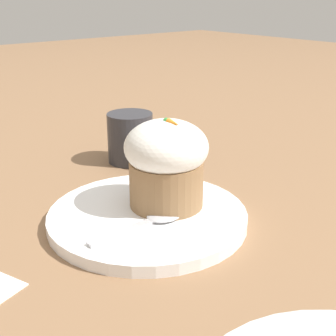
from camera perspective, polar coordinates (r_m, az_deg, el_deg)
The scene contains 5 objects.
ground_plane at distance 0.59m, azimuth -2.49°, elevation -6.57°, with size 4.00×4.00×0.00m, color #846042.
dessert_plate at distance 0.58m, azimuth -2.50°, elevation -5.93°, with size 0.25×0.25×0.01m.
carrot_cake at distance 0.57m, azimuth 0.00°, elevation 0.64°, with size 0.10×0.10×0.11m.
spoon at distance 0.55m, azimuth -1.56°, elevation -6.19°, with size 0.04×0.13×0.01m.
coffee_cup at distance 0.77m, azimuth -4.53°, elevation 3.68°, with size 0.10×0.07×0.08m.
Camera 1 is at (0.41, -0.31, 0.27)m, focal length 50.00 mm.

